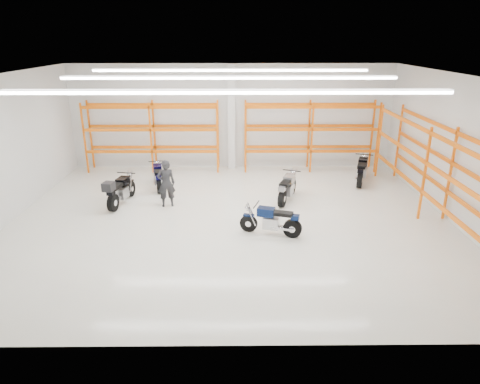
{
  "coord_description": "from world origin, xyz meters",
  "views": [
    {
      "loc": [
        0.2,
        -12.66,
        5.55
      ],
      "look_at": [
        0.32,
        0.5,
        0.76
      ],
      "focal_mm": 32.0,
      "sensor_mm": 36.0,
      "label": 1
    }
  ],
  "objects_px": {
    "motorcycle_back_a": "(119,191)",
    "motorcycle_back_b": "(158,177)",
    "motorcycle_back_c": "(287,189)",
    "standing_man": "(166,183)",
    "structural_column": "(232,118)",
    "motorcycle_back_d": "(362,171)",
    "motorcycle_main": "(273,221)"
  },
  "relations": [
    {
      "from": "motorcycle_back_a",
      "to": "motorcycle_back_c",
      "type": "height_order",
      "value": "motorcycle_back_a"
    },
    {
      "from": "motorcycle_back_c",
      "to": "structural_column",
      "type": "relative_size",
      "value": 0.43
    },
    {
      "from": "motorcycle_back_d",
      "to": "motorcycle_back_a",
      "type": "bearing_deg",
      "value": -165.26
    },
    {
      "from": "standing_man",
      "to": "motorcycle_back_d",
      "type": "bearing_deg",
      "value": -174.61
    },
    {
      "from": "standing_man",
      "to": "motorcycle_back_a",
      "type": "bearing_deg",
      "value": -16.25
    },
    {
      "from": "motorcycle_back_c",
      "to": "standing_man",
      "type": "height_order",
      "value": "standing_man"
    },
    {
      "from": "motorcycle_back_d",
      "to": "motorcycle_back_c",
      "type": "bearing_deg",
      "value": -148.09
    },
    {
      "from": "standing_man",
      "to": "structural_column",
      "type": "height_order",
      "value": "structural_column"
    },
    {
      "from": "motorcycle_back_c",
      "to": "motorcycle_back_d",
      "type": "xyz_separation_m",
      "value": [
        3.22,
        2.01,
        0.03
      ]
    },
    {
      "from": "motorcycle_back_d",
      "to": "standing_man",
      "type": "height_order",
      "value": "standing_man"
    },
    {
      "from": "motorcycle_back_a",
      "to": "motorcycle_back_d",
      "type": "xyz_separation_m",
      "value": [
        9.08,
        2.39,
        -0.03
      ]
    },
    {
      "from": "structural_column",
      "to": "motorcycle_back_c",
      "type": "bearing_deg",
      "value": -64.37
    },
    {
      "from": "motorcycle_back_a",
      "to": "structural_column",
      "type": "relative_size",
      "value": 0.47
    },
    {
      "from": "motorcycle_back_a",
      "to": "motorcycle_back_c",
      "type": "bearing_deg",
      "value": 3.74
    },
    {
      "from": "motorcycle_back_b",
      "to": "motorcycle_back_c",
      "type": "distance_m",
      "value": 5.04
    },
    {
      "from": "motorcycle_back_a",
      "to": "structural_column",
      "type": "bearing_deg",
      "value": 49.77
    },
    {
      "from": "motorcycle_back_a",
      "to": "standing_man",
      "type": "xyz_separation_m",
      "value": [
        1.65,
        -0.09,
        0.31
      ]
    },
    {
      "from": "standing_man",
      "to": "structural_column",
      "type": "relative_size",
      "value": 0.37
    },
    {
      "from": "motorcycle_back_b",
      "to": "motorcycle_back_a",
      "type": "bearing_deg",
      "value": -119.39
    },
    {
      "from": "motorcycle_back_a",
      "to": "motorcycle_back_b",
      "type": "distance_m",
      "value": 2.08
    },
    {
      "from": "motorcycle_back_d",
      "to": "standing_man",
      "type": "xyz_separation_m",
      "value": [
        -7.42,
        -2.48,
        0.34
      ]
    },
    {
      "from": "motorcycle_main",
      "to": "standing_man",
      "type": "distance_m",
      "value": 4.2
    },
    {
      "from": "structural_column",
      "to": "standing_man",
      "type": "bearing_deg",
      "value": -115.34
    },
    {
      "from": "motorcycle_back_d",
      "to": "motorcycle_main",
      "type": "bearing_deg",
      "value": -129.41
    },
    {
      "from": "motorcycle_main",
      "to": "motorcycle_back_c",
      "type": "height_order",
      "value": "motorcycle_back_c"
    },
    {
      "from": "motorcycle_back_a",
      "to": "motorcycle_back_b",
      "type": "bearing_deg",
      "value": 60.61
    },
    {
      "from": "motorcycle_main",
      "to": "standing_man",
      "type": "xyz_separation_m",
      "value": [
        -3.48,
        2.31,
        0.4
      ]
    },
    {
      "from": "motorcycle_back_a",
      "to": "structural_column",
      "type": "height_order",
      "value": "structural_column"
    },
    {
      "from": "motorcycle_back_a",
      "to": "motorcycle_back_c",
      "type": "distance_m",
      "value": 5.87
    },
    {
      "from": "motorcycle_back_c",
      "to": "standing_man",
      "type": "xyz_separation_m",
      "value": [
        -4.2,
        -0.47,
        0.37
      ]
    },
    {
      "from": "motorcycle_back_c",
      "to": "motorcycle_main",
      "type": "bearing_deg",
      "value": -104.44
    },
    {
      "from": "motorcycle_back_c",
      "to": "standing_man",
      "type": "bearing_deg",
      "value": -173.57
    }
  ]
}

